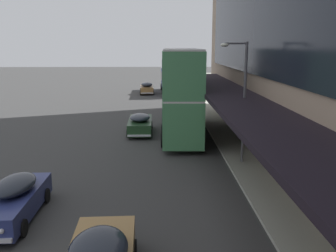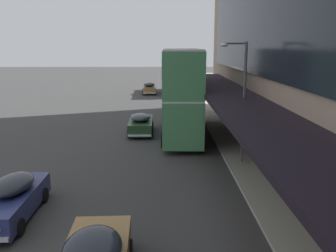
# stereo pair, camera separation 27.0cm
# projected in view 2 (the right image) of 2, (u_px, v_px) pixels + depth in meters

# --- Properties ---
(transit_bus_kerbside_front) EXTENTS (3.00, 11.51, 6.45)m
(transit_bus_kerbside_front) POSITION_uv_depth(u_px,v_px,m) (181.00, 90.00, 27.77)
(transit_bus_kerbside_front) COLOR #478B57
(transit_bus_kerbside_front) RESTS_ON ground
(transit_bus_kerbside_rear) EXTENTS (3.11, 10.89, 3.44)m
(transit_bus_kerbside_rear) POSITION_uv_depth(u_px,v_px,m) (174.00, 79.00, 53.60)
(transit_bus_kerbside_rear) COLOR #405CA1
(transit_bus_kerbside_rear) RESTS_ON ground
(sedan_oncoming_rear) EXTENTS (1.95, 4.92, 1.55)m
(sedan_oncoming_rear) POSITION_uv_depth(u_px,v_px,m) (141.00, 123.00, 28.98)
(sedan_oncoming_rear) COLOR #214024
(sedan_oncoming_rear) RESTS_ON ground
(sedan_second_near) EXTENTS (2.07, 4.69, 1.65)m
(sedan_second_near) POSITION_uv_depth(u_px,v_px,m) (149.00, 88.00, 52.96)
(sedan_second_near) COLOR olive
(sedan_second_near) RESTS_ON ground
(sedan_lead_near) EXTENTS (1.85, 4.99, 1.60)m
(sedan_lead_near) POSITION_uv_depth(u_px,v_px,m) (12.00, 198.00, 14.71)
(sedan_lead_near) COLOR navy
(sedan_lead_near) RESTS_ON ground
(street_lamp) EXTENTS (1.50, 0.28, 6.74)m
(street_lamp) POSITION_uv_depth(u_px,v_px,m) (241.00, 94.00, 20.63)
(street_lamp) COLOR #4C4C51
(street_lamp) RESTS_ON sidewalk_kerb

